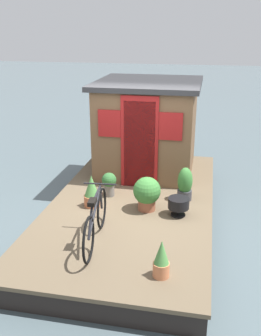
{
  "coord_description": "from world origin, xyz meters",
  "views": [
    {
      "loc": [
        -6.32,
        -1.25,
        3.42
      ],
      "look_at": [
        -0.2,
        0.0,
        1.1
      ],
      "focal_mm": 41.45,
      "sensor_mm": 36.0,
      "label": 1
    }
  ],
  "objects": [
    {
      "name": "potted_plant_fern",
      "position": [
        0.11,
        0.47,
        0.66
      ],
      "size": [
        0.27,
        0.27,
        0.45
      ],
      "color": "slate",
      "rests_on": "houseboat_deck"
    },
    {
      "name": "potted_plant_succulent",
      "position": [
        -2.16,
        -0.8,
        0.65
      ],
      "size": [
        0.21,
        0.21,
        0.52
      ],
      "color": "#C6754C",
      "rests_on": "houseboat_deck"
    },
    {
      "name": "potted_plant_basil",
      "position": [
        -0.33,
        -0.31,
        0.72
      ],
      "size": [
        0.47,
        0.47,
        0.59
      ],
      "color": "#935138",
      "rests_on": "houseboat_deck"
    },
    {
      "name": "houseboat_cabin",
      "position": [
        1.66,
        0.0,
        1.38
      ],
      "size": [
        2.2,
        2.14,
        1.93
      ],
      "color": "brown",
      "rests_on": "houseboat_deck"
    },
    {
      "name": "bicycle",
      "position": [
        -1.54,
        0.24,
        0.76
      ],
      "size": [
        1.6,
        0.5,
        0.78
      ],
      "color": "black",
      "rests_on": "houseboat_deck"
    },
    {
      "name": "potted_plant_thyme",
      "position": [
        -0.38,
        0.66,
        0.68
      ],
      "size": [
        0.28,
        0.28,
        0.58
      ],
      "color": "#B2603D",
      "rests_on": "houseboat_deck"
    },
    {
      "name": "potted_plant_mint",
      "position": [
        0.22,
        -0.92,
        0.7
      ],
      "size": [
        0.27,
        0.27,
        0.62
      ],
      "color": "#38383D",
      "rests_on": "houseboat_deck"
    },
    {
      "name": "ground_plane",
      "position": [
        0.0,
        0.0,
        0.0
      ],
      "size": [
        60.0,
        60.0,
        0.0
      ],
      "primitive_type": "plane",
      "color": "#4C5B60"
    },
    {
      "name": "charcoal_grill",
      "position": [
        -0.43,
        -0.87,
        0.61
      ],
      "size": [
        0.36,
        0.36,
        0.31
      ],
      "color": "black",
      "rests_on": "houseboat_deck"
    },
    {
      "name": "houseboat_deck",
      "position": [
        0.0,
        0.0,
        0.2
      ],
      "size": [
        5.54,
        2.87,
        0.4
      ],
      "color": "brown",
      "rests_on": "ground_plane"
    }
  ]
}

